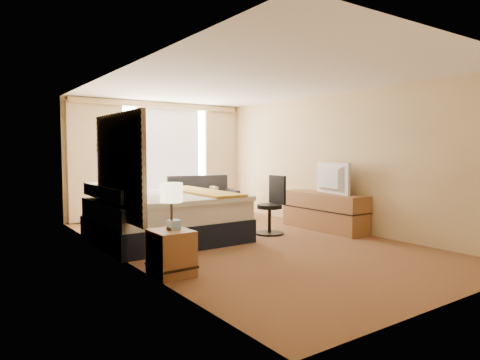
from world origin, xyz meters
TOP-DOWN VIEW (x-y plane):
  - floor at (0.00, 0.00)m, footprint 4.20×7.00m
  - ceiling at (0.00, 0.00)m, footprint 4.20×7.00m
  - wall_back at (0.00, 3.50)m, footprint 4.20×0.02m
  - wall_front at (0.00, -3.50)m, footprint 4.20×0.02m
  - wall_left at (-2.10, 0.00)m, footprint 0.02×7.00m
  - wall_right at (2.10, 0.00)m, footprint 0.02×7.00m
  - headboard at (-2.06, 0.20)m, footprint 0.06×1.85m
  - nightstand_left at (-1.87, -1.05)m, footprint 0.45×0.52m
  - nightstand_right at (-1.87, 1.45)m, footprint 0.45×0.52m
  - media_dresser at (1.83, 0.00)m, footprint 0.50×1.80m
  - window at (0.25, 3.47)m, footprint 2.30×0.02m
  - curtains at (-0.00, 3.39)m, footprint 4.12×0.19m
  - bed at (-1.06, 0.85)m, footprint 2.26×2.07m
  - loveseat at (0.57, 2.49)m, footprint 1.65×1.13m
  - floor_lamp at (-1.65, 2.30)m, footprint 0.21×0.21m
  - desk_chair at (0.75, 0.24)m, footprint 0.51×0.51m
  - lamp_left at (-1.87, -1.07)m, footprint 0.27×0.27m
  - lamp_right at (-1.85, 1.38)m, footprint 0.30×0.30m
  - tissue_box at (-1.83, -1.05)m, footprint 0.13×0.13m
  - telephone at (-1.80, 1.38)m, footprint 0.22×0.19m
  - television at (1.78, -0.14)m, footprint 0.35×1.01m

SIDE VIEW (x-z plane):
  - floor at x=0.00m, z-range -0.01..0.01m
  - nightstand_left at x=-1.87m, z-range 0.00..0.55m
  - nightstand_right at x=-1.87m, z-range 0.00..0.55m
  - loveseat at x=0.57m, z-range -0.16..0.78m
  - media_dresser at x=1.83m, z-range 0.00..0.70m
  - bed at x=-1.06m, z-range -0.15..0.95m
  - desk_chair at x=0.75m, z-range -0.06..1.00m
  - telephone at x=-1.80m, z-range 0.55..0.62m
  - tissue_box at x=-1.83m, z-range 0.55..0.67m
  - television at x=1.78m, z-range 0.70..1.28m
  - lamp_left at x=-1.87m, z-range 0.71..1.28m
  - lamp_right at x=-1.85m, z-range 0.72..1.36m
  - floor_lamp at x=-1.65m, z-range 0.34..1.99m
  - headboard at x=-2.06m, z-range 0.53..2.03m
  - wall_back at x=0.00m, z-range 0.00..2.60m
  - wall_front at x=0.00m, z-range 0.00..2.60m
  - wall_left at x=-2.10m, z-range 0.00..2.60m
  - wall_right at x=2.10m, z-range 0.00..2.60m
  - window at x=0.25m, z-range 0.17..2.47m
  - curtains at x=0.00m, z-range 0.13..2.69m
  - ceiling at x=0.00m, z-range 2.59..2.61m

